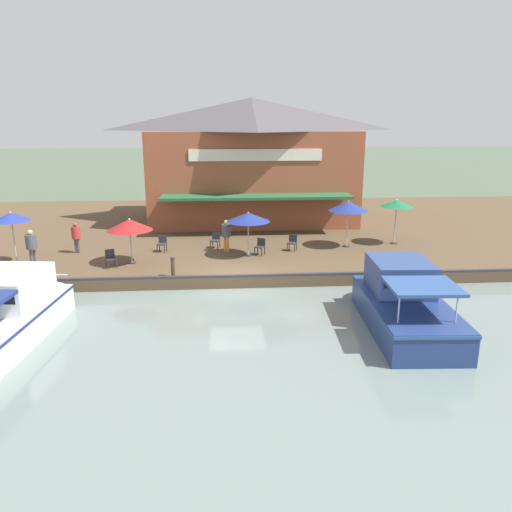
# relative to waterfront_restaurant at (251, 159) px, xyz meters

# --- Properties ---
(ground_plane) EXTENTS (220.00, 220.00, 0.00)m
(ground_plane) POSITION_rel_waterfront_restaurant_xyz_m (13.46, -1.50, -4.74)
(ground_plane) COLOR #4C5B47
(quay_deck) EXTENTS (22.00, 56.00, 0.60)m
(quay_deck) POSITION_rel_waterfront_restaurant_xyz_m (2.46, -1.50, -4.44)
(quay_deck) COLOR brown
(quay_deck) RESTS_ON ground
(quay_edge_fender) EXTENTS (0.20, 50.40, 0.10)m
(quay_edge_fender) POSITION_rel_waterfront_restaurant_xyz_m (13.36, -1.50, -4.09)
(quay_edge_fender) COLOR #2D2D33
(quay_edge_fender) RESTS_ON quay_deck
(waterfront_restaurant) EXTENTS (10.28, 14.05, 8.14)m
(waterfront_restaurant) POSITION_rel_waterfront_restaurant_xyz_m (0.00, 0.00, 0.00)
(waterfront_restaurant) COLOR brown
(waterfront_restaurant) RESTS_ON quay_deck
(patio_umbrella_mid_patio_left) EXTENTS (1.75, 1.75, 2.57)m
(patio_umbrella_mid_patio_left) POSITION_rel_waterfront_restaurant_xyz_m (10.51, -12.11, -1.83)
(patio_umbrella_mid_patio_left) COLOR #B7B7B7
(patio_umbrella_mid_patio_left) RESTS_ON quay_deck
(patio_umbrella_back_row) EXTENTS (1.83, 1.83, 2.52)m
(patio_umbrella_back_row) POSITION_rel_waterfront_restaurant_xyz_m (7.89, 7.56, -1.86)
(patio_umbrella_back_row) COLOR #B7B7B7
(patio_umbrella_back_row) RESTS_ON quay_deck
(patio_umbrella_near_quay_edge) EXTENTS (2.19, 2.19, 2.23)m
(patio_umbrella_near_quay_edge) POSITION_rel_waterfront_restaurant_xyz_m (10.82, -6.53, -2.22)
(patio_umbrella_near_quay_edge) COLOR #B7B7B7
(patio_umbrella_near_quay_edge) RESTS_ON quay_deck
(patio_umbrella_far_corner) EXTENTS (2.19, 2.19, 2.30)m
(patio_umbrella_far_corner) POSITION_rel_waterfront_restaurant_xyz_m (9.89, -0.78, -2.12)
(patio_umbrella_far_corner) COLOR #B7B7B7
(patio_umbrella_far_corner) RESTS_ON quay_deck
(patio_umbrella_mid_patio_right) EXTENTS (2.11, 2.11, 2.56)m
(patio_umbrella_mid_patio_right) POSITION_rel_waterfront_restaurant_xyz_m (8.38, 4.71, -1.89)
(patio_umbrella_mid_patio_right) COLOR #B7B7B7
(patio_umbrella_mid_patio_right) RESTS_ON quay_deck
(cafe_chair_facing_river) EXTENTS (0.57, 0.57, 0.85)m
(cafe_chair_facing_river) POSITION_rel_waterfront_restaurant_xyz_m (11.44, -7.41, -3.67)
(cafe_chair_facing_river) COLOR #2D2D33
(cafe_chair_facing_river) RESTS_ON quay_deck
(cafe_chair_under_first_umbrella) EXTENTS (0.60, 0.60, 0.85)m
(cafe_chair_under_first_umbrella) POSITION_rel_waterfront_restaurant_xyz_m (9.68, -0.15, -3.67)
(cafe_chair_under_first_umbrella) COLOR #2D2D33
(cafe_chair_under_first_umbrella) RESTS_ON quay_deck
(cafe_chair_far_corner_seat) EXTENTS (0.55, 0.55, 0.85)m
(cafe_chair_far_corner_seat) POSITION_rel_waterfront_restaurant_xyz_m (8.13, -2.48, -3.67)
(cafe_chair_far_corner_seat) COLOR #2D2D33
(cafe_chair_far_corner_seat) RESTS_ON quay_deck
(cafe_chair_back_row_seat) EXTENTS (0.50, 0.50, 0.85)m
(cafe_chair_back_row_seat) POSITION_rel_waterfront_restaurant_xyz_m (8.69, -5.29, -3.67)
(cafe_chair_back_row_seat) COLOR #2D2D33
(cafe_chair_back_row_seat) RESTS_ON quay_deck
(cafe_chair_mid_patio) EXTENTS (0.57, 0.57, 0.85)m
(cafe_chair_mid_patio) POSITION_rel_waterfront_restaurant_xyz_m (8.97, 1.62, -3.67)
(cafe_chair_mid_patio) COLOR #2D2D33
(cafe_chair_mid_patio) RESTS_ON quay_deck
(person_near_entrance) EXTENTS (0.46, 0.46, 1.62)m
(person_near_entrance) POSITION_rel_waterfront_restaurant_xyz_m (8.66, -9.71, -3.14)
(person_near_entrance) COLOR #4C4C56
(person_near_entrance) RESTS_ON quay_deck
(person_at_quay_edge) EXTENTS (0.48, 0.48, 1.71)m
(person_at_quay_edge) POSITION_rel_waterfront_restaurant_xyz_m (8.98, -1.89, -3.07)
(person_at_quay_edge) COLOR orange
(person_at_quay_edge) RESTS_ON quay_deck
(person_mid_patio) EXTENTS (0.50, 0.50, 1.78)m
(person_mid_patio) POSITION_rel_waterfront_restaurant_xyz_m (11.01, -11.13, -3.01)
(person_mid_patio) COLOR #4C4C56
(person_mid_patio) RESTS_ON quay_deck
(motorboat_outer_channel) EXTENTS (7.12, 2.97, 2.30)m
(motorboat_outer_channel) POSITION_rel_waterfront_restaurant_xyz_m (17.60, 4.45, -3.83)
(motorboat_outer_channel) COLOR navy
(motorboat_outer_channel) RESTS_ON river_water
(motorboat_nearest_quay) EXTENTS (8.14, 3.59, 2.16)m
(motorboat_nearest_quay) POSITION_rel_waterfront_restaurant_xyz_m (17.74, -9.74, -3.88)
(motorboat_nearest_quay) COLOR white
(motorboat_nearest_quay) RESTS_ON river_water
(mooring_post) EXTENTS (0.22, 0.22, 0.88)m
(mooring_post) POSITION_rel_waterfront_restaurant_xyz_m (13.11, -4.33, -3.69)
(mooring_post) COLOR #473323
(mooring_post) RESTS_ON quay_deck
(tree_upstream_bank) EXTENTS (4.03, 3.84, 6.49)m
(tree_upstream_bank) POSITION_rel_waterfront_restaurant_xyz_m (-2.47, 2.83, 0.32)
(tree_upstream_bank) COLOR brown
(tree_upstream_bank) RESTS_ON quay_deck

